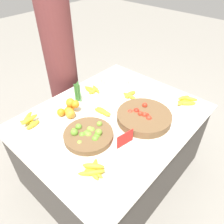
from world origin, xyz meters
TOP-DOWN VIEW (x-y plane):
  - ground_plane at (0.00, 0.00)m, footprint 12.00×12.00m
  - market_table at (0.00, 0.00)m, footprint 1.48×1.19m
  - lime_bowl at (-0.29, -0.03)m, footprint 0.37×0.37m
  - tomato_basket at (0.14, -0.22)m, footprint 0.44×0.44m
  - orange_pile at (-0.21, 0.29)m, footprint 0.18×0.15m
  - metal_bowl at (0.44, 0.35)m, footprint 0.30×0.30m
  - price_sign at (-0.17, -0.27)m, footprint 0.14×0.03m
  - veg_bundle at (-0.04, 0.38)m, footprint 0.06×0.05m
  - banana_bunch_front_left at (-0.49, -0.28)m, footprint 0.18×0.16m
  - banana_bunch_front_center at (0.33, 0.08)m, footprint 0.14×0.15m
  - banana_bunch_middle_left at (-0.50, 0.43)m, footprint 0.15×0.16m
  - banana_bunch_middle_right at (0.59, -0.36)m, footprint 0.19×0.16m
  - banana_bunch_front_right at (0.16, 0.40)m, footprint 0.14×0.20m
  - banana_bunch_back_center at (-0.02, 0.09)m, footprint 0.07×0.17m
  - vendor_person at (0.16, 0.85)m, footprint 0.31×0.31m

SIDE VIEW (x-z plane):
  - ground_plane at x=0.00m, z-range 0.00..0.00m
  - market_table at x=0.00m, z-range 0.00..0.71m
  - banana_bunch_front_right at x=0.16m, z-range 0.71..0.74m
  - banana_bunch_back_center at x=-0.02m, z-range 0.71..0.74m
  - banana_bunch_front_center at x=0.33m, z-range 0.71..0.74m
  - banana_bunch_front_left at x=-0.49m, z-range 0.70..0.76m
  - banana_bunch_middle_right at x=0.59m, z-range 0.70..0.76m
  - lime_bowl at x=-0.29m, z-range 0.69..0.78m
  - banana_bunch_middle_left at x=-0.50m, z-range 0.71..0.77m
  - metal_bowl at x=0.44m, z-range 0.71..0.78m
  - tomato_basket at x=0.14m, z-range 0.69..0.79m
  - orange_pile at x=-0.21m, z-range 0.70..0.82m
  - price_sign at x=-0.17m, z-range 0.71..0.82m
  - veg_bundle at x=-0.04m, z-range 0.71..0.89m
  - vendor_person at x=0.16m, z-range -0.06..1.67m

